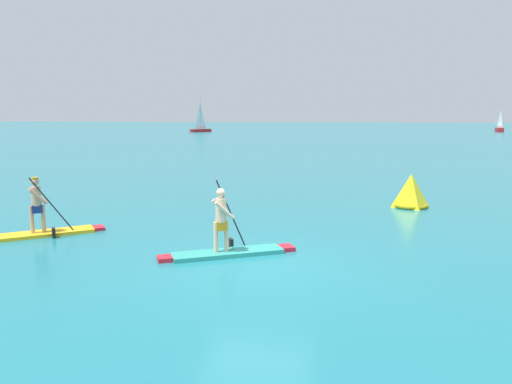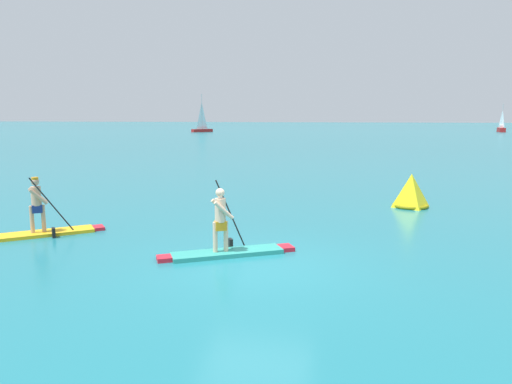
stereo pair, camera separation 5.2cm
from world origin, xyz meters
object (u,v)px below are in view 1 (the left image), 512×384
at_px(paddleboarder_near_left, 45,223).
at_px(paddleboarder_mid_center, 226,242).
at_px(sailboat_right_horizon, 500,128).
at_px(sailboat_left_horizon, 201,127).
at_px(race_marker_buoy, 411,192).

distance_m(paddleboarder_near_left, paddleboarder_mid_center, 5.54).
distance_m(paddleboarder_near_left, sailboat_right_horizon, 99.54).
bearing_deg(sailboat_left_horizon, paddleboarder_near_left, 57.51).
relative_size(paddleboarder_near_left, sailboat_left_horizon, 0.36).
relative_size(paddleboarder_near_left, paddleboarder_mid_center, 0.86).
height_order(paddleboarder_near_left, sailboat_left_horizon, sailboat_left_horizon).
bearing_deg(sailboat_left_horizon, paddleboarder_mid_center, 60.90).
relative_size(race_marker_buoy, sailboat_left_horizon, 0.18).
bearing_deg(race_marker_buoy, sailboat_right_horizon, 72.17).
bearing_deg(sailboat_left_horizon, race_marker_buoy, 65.90).
distance_m(paddleboarder_mid_center, sailboat_left_horizon, 85.59).
xyz_separation_m(sailboat_left_horizon, sailboat_right_horizon, (58.53, 11.32, -0.24)).
bearing_deg(sailboat_right_horizon, sailboat_left_horizon, 107.80).
xyz_separation_m(race_marker_buoy, sailboat_right_horizon, (27.57, 85.73, 0.26)).
xyz_separation_m(paddleboarder_near_left, race_marker_buoy, (10.55, 6.22, 0.19)).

